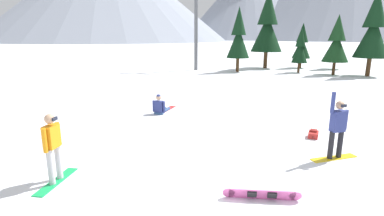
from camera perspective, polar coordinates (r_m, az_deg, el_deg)
ground_plane at (r=7.50m, az=3.24°, el=-14.58°), size 800.00×800.00×0.00m
snowboarder_foreground at (r=8.04m, az=-24.94°, el=-6.69°), size 0.38×1.52×1.74m
snowboarder_midground at (r=9.64m, az=25.90°, el=-3.37°), size 1.42×1.00×2.01m
snowboarder_background at (r=14.03m, az=-6.00°, el=0.29°), size 0.65×1.81×0.93m
loose_snowboard_near_right at (r=7.04m, az=13.11°, el=-15.70°), size 1.72×0.37×0.27m
backpack_red at (r=11.52m, az=22.05°, el=-4.65°), size 0.41×0.55×0.28m
pine_tree_twin at (r=30.43m, az=25.76°, el=11.18°), size 2.27×2.27×5.36m
pine_tree_slender at (r=30.96m, az=19.87°, el=10.70°), size 1.47×1.47×4.35m
pine_tree_young at (r=30.82m, az=31.22°, el=12.64°), size 2.82×2.82×7.37m
pine_tree_broad at (r=35.74m, az=25.80°, el=11.24°), size 2.14×2.14×5.23m
pine_tree_short at (r=35.53m, az=20.16°, el=11.42°), size 1.96×1.96×4.86m
pine_tree_leaning at (r=34.25m, az=14.11°, el=14.79°), size 3.32×3.32×8.15m
pine_tree_tall at (r=30.21m, az=8.83°, el=13.23°), size 2.22×2.22×6.22m
ski_lift_tower at (r=31.46m, az=0.77°, el=16.19°), size 3.19×0.36×8.50m
peak_west_ridge at (r=253.41m, az=10.68°, el=19.52°), size 104.82×104.82×57.94m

